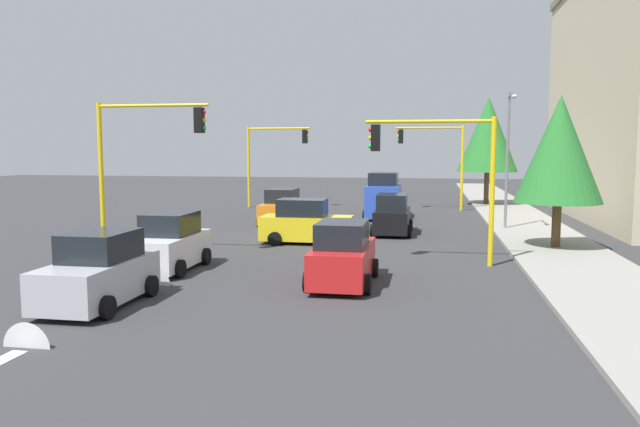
{
  "coord_description": "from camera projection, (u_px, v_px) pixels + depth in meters",
  "views": [
    {
      "loc": [
        28.08,
        5.27,
        4.17
      ],
      "look_at": [
        0.66,
        0.35,
        1.2
      ],
      "focal_mm": 33.99,
      "sensor_mm": 36.0,
      "label": 1
    }
  ],
  "objects": [
    {
      "name": "car_orange",
      "position": [
        282.0,
        208.0,
        33.57
      ],
      "size": [
        3.96,
        2.05,
        1.98
      ],
      "color": "orange",
      "rests_on": "ground"
    },
    {
      "name": "car_yellow",
      "position": [
        306.0,
        223.0,
        26.81
      ],
      "size": [
        1.98,
        4.02,
        1.98
      ],
      "color": "yellow",
      "rests_on": "ground"
    },
    {
      "name": "traffic_signal_far_right",
      "position": [
        273.0,
        150.0,
        43.13
      ],
      "size": [
        0.36,
        4.59,
        5.78
      ],
      "color": "yellow",
      "rests_on": "ground"
    },
    {
      "name": "sidewalk_kerb",
      "position": [
        528.0,
        227.0,
        31.9
      ],
      "size": [
        80.0,
        4.0,
        0.15
      ],
      "primitive_type": "cube",
      "color": "gray",
      "rests_on": "ground"
    },
    {
      "name": "lane_arrow_near",
      "position": [
        146.0,
        289.0,
        18.11
      ],
      "size": [
        2.4,
        1.1,
        1.1
      ],
      "color": "silver",
      "rests_on": "ground"
    },
    {
      "name": "traffic_signal_far_left",
      "position": [
        436.0,
        151.0,
        41.12
      ],
      "size": [
        0.36,
        4.59,
        5.76
      ],
      "color": "yellow",
      "rests_on": "ground"
    },
    {
      "name": "ground_plane",
      "position": [
        315.0,
        237.0,
        28.86
      ],
      "size": [
        120.0,
        120.0,
        0.0
      ],
      "primitive_type": "plane",
      "color": "#353538"
    },
    {
      "name": "traffic_signal_near_left",
      "position": [
        439.0,
        160.0,
        21.59
      ],
      "size": [
        0.36,
        4.59,
        5.3
      ],
      "color": "yellow",
      "rests_on": "ground"
    },
    {
      "name": "tree_roadside_near",
      "position": [
        559.0,
        150.0,
        24.62
      ],
      "size": [
        3.49,
        3.49,
        6.35
      ],
      "color": "brown",
      "rests_on": "ground"
    },
    {
      "name": "delivery_van_blue",
      "position": [
        384.0,
        197.0,
        36.7
      ],
      "size": [
        4.8,
        2.22,
        2.77
      ],
      "color": "blue",
      "rests_on": "ground"
    },
    {
      "name": "car_black",
      "position": [
        392.0,
        216.0,
        29.83
      ],
      "size": [
        3.98,
        1.94,
        1.98
      ],
      "color": "black",
      "rests_on": "ground"
    },
    {
      "name": "street_lamp_curbside",
      "position": [
        509.0,
        146.0,
        30.31
      ],
      "size": [
        2.15,
        0.28,
        7.0
      ],
      "color": "slate",
      "rests_on": "ground"
    },
    {
      "name": "car_silver",
      "position": [
        99.0,
        272.0,
        16.16
      ],
      "size": [
        3.89,
        2.06,
        1.98
      ],
      "color": "#B2B5BA",
      "rests_on": "ground"
    },
    {
      "name": "lane_arrow_mid",
      "position": [
        10.0,
        356.0,
        12.24
      ],
      "size": [
        2.4,
        1.1,
        1.1
      ],
      "color": "silver",
      "rests_on": "ground"
    },
    {
      "name": "traffic_signal_near_right",
      "position": [
        142.0,
        148.0,
        23.54
      ],
      "size": [
        0.36,
        4.59,
        5.99
      ],
      "color": "yellow",
      "rests_on": "ground"
    },
    {
      "name": "tree_roadside_far",
      "position": [
        488.0,
        135.0,
        44.25
      ],
      "size": [
        4.35,
        4.35,
        7.96
      ],
      "color": "brown",
      "rests_on": "ground"
    },
    {
      "name": "car_white",
      "position": [
        169.0,
        244.0,
        20.94
      ],
      "size": [
        3.75,
        2.02,
        1.98
      ],
      "color": "white",
      "rests_on": "ground"
    },
    {
      "name": "car_red",
      "position": [
        343.0,
        256.0,
        18.65
      ],
      "size": [
        4.01,
        1.96,
        1.98
      ],
      "color": "red",
      "rests_on": "ground"
    }
  ]
}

